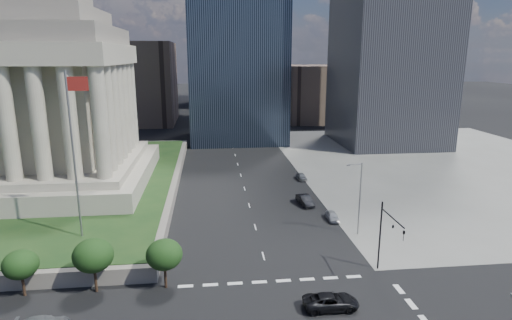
{
  "coord_description": "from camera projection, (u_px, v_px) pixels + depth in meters",
  "views": [
    {
      "loc": [
        -6.09,
        -26.87,
        23.5
      ],
      "look_at": [
        -0.95,
        19.48,
        12.08
      ],
      "focal_mm": 30.0,
      "sensor_mm": 36.0,
      "label": 1
    }
  ],
  "objects": [
    {
      "name": "traffic_signal_ne",
      "position": [
        387.0,
        232.0,
        45.49
      ],
      "size": [
        0.3,
        5.74,
        8.0
      ],
      "color": "black",
      "rests_on": "ground"
    },
    {
      "name": "flagpole",
      "position": [
        74.0,
        147.0,
        49.89
      ],
      "size": [
        2.52,
        0.24,
        20.0
      ],
      "color": "slate",
      "rests_on": "plaza_lawn"
    },
    {
      "name": "parked_sedan_far",
      "position": [
        302.0,
        177.0,
        82.96
      ],
      "size": [
        3.85,
        1.72,
        1.29
      ],
      "primitive_type": "imported",
      "rotation": [
        0.0,
        0.0,
        0.05
      ],
      "color": "slate",
      "rests_on": "ground"
    },
    {
      "name": "parked_sedan_mid",
      "position": [
        305.0,
        200.0,
        68.97
      ],
      "size": [
        4.93,
        2.35,
        1.56
      ],
      "primitive_type": "imported",
      "rotation": [
        0.0,
        0.0,
        0.15
      ],
      "color": "black",
      "rests_on": "ground"
    },
    {
      "name": "parked_sedan_near",
      "position": [
        332.0,
        216.0,
        62.56
      ],
      "size": [
        1.6,
        3.74,
        1.26
      ],
      "primitive_type": "imported",
      "rotation": [
        0.0,
        0.0,
        -0.03
      ],
      "color": "#9C9EA4",
      "rests_on": "ground"
    },
    {
      "name": "building_filler_ne",
      "position": [
        311.0,
        93.0,
        158.73
      ],
      "size": [
        20.0,
        30.0,
        20.0
      ],
      "primitive_type": "cube",
      "color": "brown",
      "rests_on": "ground"
    },
    {
      "name": "ground",
      "position": [
        230.0,
        136.0,
        128.72
      ],
      "size": [
        500.0,
        500.0,
        0.0
      ],
      "primitive_type": "plane",
      "color": "black",
      "rests_on": "ground"
    },
    {
      "name": "street_lamp_north",
      "position": [
        359.0,
        194.0,
        56.4
      ],
      "size": [
        2.13,
        0.22,
        10.0
      ],
      "color": "slate",
      "rests_on": "ground"
    },
    {
      "name": "sidewalk_ne",
      "position": [
        445.0,
        164.0,
        95.03
      ],
      "size": [
        68.0,
        90.0,
        0.03
      ],
      "primitive_type": "cube",
      "color": "slate",
      "rests_on": "ground"
    },
    {
      "name": "pickup_truck",
      "position": [
        331.0,
        302.0,
        40.64
      ],
      "size": [
        2.48,
        5.34,
        1.48
      ],
      "primitive_type": "imported",
      "rotation": [
        0.0,
        0.0,
        1.57
      ],
      "color": "black",
      "rests_on": "ground"
    },
    {
      "name": "midrise_glass",
      "position": [
        236.0,
        31.0,
        116.97
      ],
      "size": [
        26.0,
        26.0,
        60.0
      ],
      "primitive_type": "cube",
      "color": "black",
      "rests_on": "ground"
    },
    {
      "name": "war_memorial",
      "position": [
        36.0,
        69.0,
        69.79
      ],
      "size": [
        34.0,
        34.0,
        39.0
      ],
      "primitive_type": null,
      "color": "gray",
      "rests_on": "plaza_lawn"
    },
    {
      "name": "building_filler_nw",
      "position": [
        140.0,
        83.0,
        151.14
      ],
      "size": [
        24.0,
        30.0,
        28.0
      ],
      "primitive_type": "cube",
      "color": "brown",
      "rests_on": "ground"
    }
  ]
}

